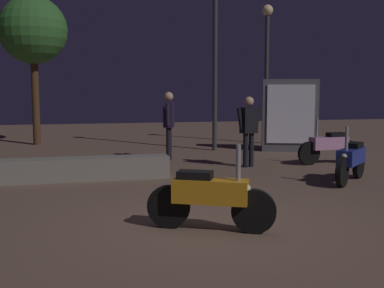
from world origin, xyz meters
TOP-DOWN VIEW (x-y plane):
  - ground_plane at (0.00, 0.00)m, footprint 40.00×40.00m
  - motorcycle_orange_foreground at (-0.04, -0.29)m, footprint 1.54×0.82m
  - motorcycle_pink_parked_left at (4.25, 4.35)m, footprint 1.66×0.39m
  - motorcycle_blue_parked_right at (3.47, 2.14)m, footprint 1.30×1.19m
  - person_rider_beside at (0.59, 5.86)m, footprint 0.34×0.66m
  - person_bystander_far at (2.19, 4.36)m, footprint 0.66×0.32m
  - streetlamp_near at (2.29, 7.53)m, footprint 0.36×0.36m
  - streetlamp_far at (4.47, 8.92)m, footprint 0.36×0.36m
  - tree_left_bg at (-2.98, 10.31)m, footprint 2.17×2.17m
  - kiosk_billboard at (4.38, 6.86)m, footprint 1.67×1.01m
  - planter_wall_low at (-1.57, 3.60)m, footprint 3.41×0.50m

SIDE VIEW (x-z plane):
  - ground_plane at x=0.00m, z-range 0.00..0.00m
  - planter_wall_low at x=-1.57m, z-range 0.00..0.45m
  - motorcycle_orange_foreground at x=-0.04m, z-range -0.12..0.99m
  - motorcycle_pink_parked_left at x=4.25m, z-range -0.12..0.99m
  - motorcycle_blue_parked_right at x=3.47m, z-range -0.12..0.99m
  - person_bystander_far at x=2.19m, z-range 0.15..1.79m
  - person_rider_beside at x=0.59m, z-range 0.17..1.91m
  - kiosk_billboard at x=4.38m, z-range 0.00..2.10m
  - streetlamp_far at x=4.47m, z-range 0.65..5.22m
  - streetlamp_near at x=2.29m, z-range 0.70..6.31m
  - tree_left_bg at x=-2.98m, z-range 1.27..6.06m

